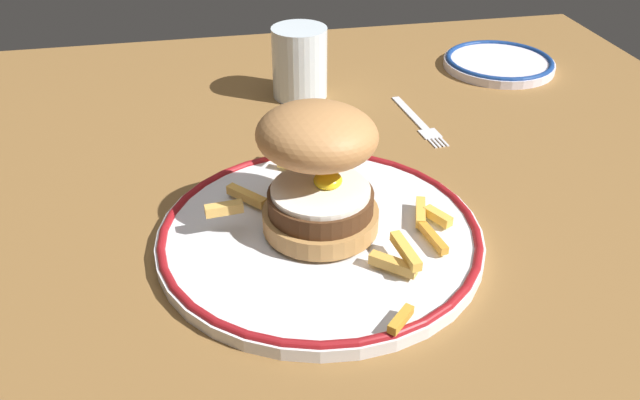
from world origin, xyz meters
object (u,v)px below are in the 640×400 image
burger (318,164)px  side_plate (499,63)px  fork (419,121)px  water_glass (300,68)px  dinner_plate (320,234)px

burger → side_plate: 49.49cm
burger → fork: 27.36cm
burger → water_glass: (3.69, 31.35, -3.55)cm
dinner_plate → side_plate: 50.09cm
burger → fork: (16.78, 20.33, -7.32)cm
dinner_plate → fork: size_ratio=2.07×
dinner_plate → burger: 6.80cm
burger → water_glass: size_ratio=1.65×
fork → water_glass: bearing=139.9°
side_plate → fork: (-17.33, -14.90, -0.65)cm
water_glass → fork: water_glass is taller
dinner_plate → fork: (16.91, 21.67, -0.66)cm
water_glass → fork: bearing=-40.1°
water_glass → fork: (13.09, -11.02, -3.77)cm
fork → burger: bearing=-129.5°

